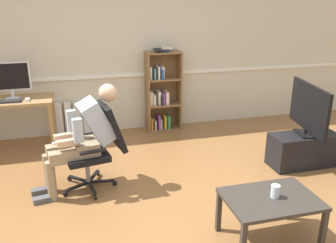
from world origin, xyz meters
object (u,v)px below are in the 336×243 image
at_px(imac_monitor, 10,78).
at_px(office_chair, 98,144).
at_px(computer_desk, 10,108).
at_px(bookshelf, 162,93).
at_px(coffee_table, 271,203).
at_px(tv_stand, 303,150).
at_px(drinking_glass, 275,191).
at_px(computer_mouse, 27,100).
at_px(keyboard, 5,102).
at_px(radiator, 82,118).
at_px(person_seated, 83,136).
at_px(tv_screen, 309,109).

relative_size(imac_monitor, office_chair, 0.54).
relative_size(computer_desk, bookshelf, 0.86).
relative_size(office_chair, coffee_table, 1.21).
distance_m(tv_stand, coffee_table, 1.79).
bearing_deg(tv_stand, drinking_glass, -133.10).
height_order(computer_mouse, bookshelf, bookshelf).
distance_m(computer_mouse, drinking_glass, 3.51).
distance_m(keyboard, radiator, 1.23).
relative_size(keyboard, coffee_table, 0.52).
bearing_deg(computer_desk, imac_monitor, 55.62).
relative_size(imac_monitor, drinking_glass, 4.59).
bearing_deg(person_seated, keyboard, -152.78).
distance_m(bookshelf, drinking_glass, 3.09).
bearing_deg(keyboard, tv_stand, -19.94).
distance_m(computer_desk, tv_stand, 4.05).
xyz_separation_m(person_seated, drinking_glass, (1.58, -1.40, -0.14)).
xyz_separation_m(keyboard, coffee_table, (2.52, -2.65, -0.37)).
bearing_deg(coffee_table, bookshelf, 94.23).
height_order(office_chair, person_seated, person_seated).
bearing_deg(tv_screen, person_seated, 97.58).
relative_size(imac_monitor, person_seated, 0.44).
xyz_separation_m(computer_mouse, coffee_table, (2.24, -2.67, -0.38)).
distance_m(computer_mouse, radiator, 1.01).
xyz_separation_m(keyboard, office_chair, (1.13, -1.22, -0.24)).
bearing_deg(drinking_glass, imac_monitor, 130.89).
relative_size(bookshelf, office_chair, 1.39).
relative_size(keyboard, computer_mouse, 4.22).
bearing_deg(computer_desk, drinking_glass, -47.73).
xyz_separation_m(keyboard, person_seated, (0.97, -1.25, -0.12)).
height_order(imac_monitor, tv_stand, imac_monitor).
bearing_deg(drinking_glass, coffee_table, 179.55).
relative_size(imac_monitor, bookshelf, 0.39).
bearing_deg(radiator, bookshelf, -4.43).
height_order(person_seated, coffee_table, person_seated).
bearing_deg(office_chair, keyboard, -147.69).
distance_m(keyboard, tv_screen, 4.00).
bearing_deg(tv_screen, drinking_glass, 146.79).
xyz_separation_m(computer_mouse, bookshelf, (2.01, 0.41, -0.14)).
relative_size(keyboard, bookshelf, 0.31).
distance_m(imac_monitor, person_seated, 1.76).
bearing_deg(tv_stand, computer_desk, 158.09).
xyz_separation_m(radiator, drinking_glass, (1.56, -3.18, 0.23)).
xyz_separation_m(bookshelf, coffee_table, (0.23, -3.08, -0.24)).
distance_m(radiator, office_chair, 1.77).
bearing_deg(bookshelf, coffee_table, -85.77).
relative_size(computer_desk, imac_monitor, 2.23).
distance_m(computer_desk, person_seated, 1.68).
distance_m(radiator, drinking_glass, 3.54).
distance_m(keyboard, tv_stand, 4.03).
distance_m(tv_screen, coffee_table, 1.82).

